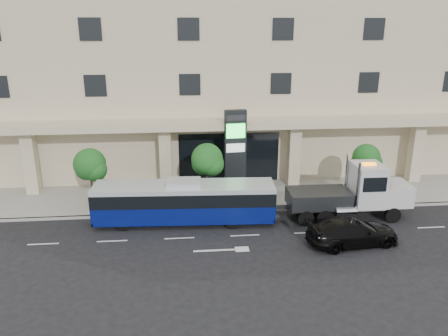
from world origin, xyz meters
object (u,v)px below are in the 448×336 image
Objects in this scene: city_bus at (184,201)px; tow_truck at (354,193)px; signage_pylon at (235,152)px; black_sedan at (353,232)px.

tow_truck reaches higher than city_bus.
signage_pylon is at bearing 53.66° from city_bus.
tow_truck is 4.02m from black_sedan.
city_bus is 11.18m from tow_truck.
tow_truck is 1.68× the size of black_sedan.
tow_truck is at bearing -38.72° from signage_pylon.
tow_truck is 1.44× the size of signage_pylon.
black_sedan is (9.76, -3.86, -0.70)m from city_bus.
city_bus is 6.34m from signage_pylon.
signage_pylon is at bearing 27.49° from black_sedan.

